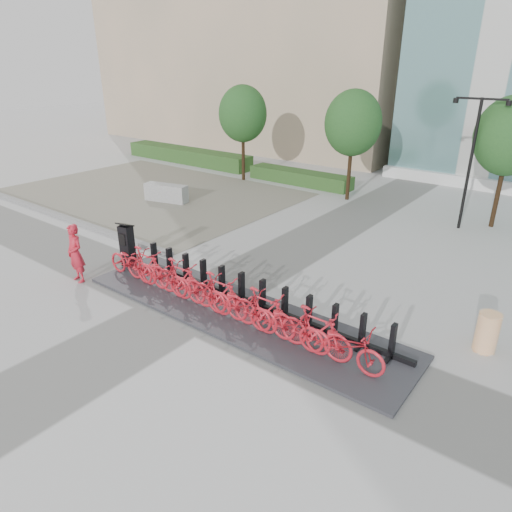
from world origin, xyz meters
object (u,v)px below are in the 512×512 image
Objects in this scene: kiosk at (127,245)px; worker_red at (75,253)px; bike_0 at (131,262)px; construction_barrel at (487,332)px; jersey_barrier at (166,193)px.

worker_red reaches higher than kiosk.
bike_0 reaches higher than construction_barrel.
kiosk reaches higher than jersey_barrier.
jersey_barrier is at bearing 165.73° from construction_barrel.
jersey_barrier is (-4.37, 7.49, -0.49)m from worker_red.
kiosk is (-0.80, 0.49, 0.21)m from bike_0.
construction_barrel reaches higher than jersey_barrier.
worker_red reaches higher than construction_barrel.
kiosk is at bearing 58.15° from bike_0.
construction_barrel is (9.49, 2.60, -0.10)m from bike_0.
worker_red is at bearing -161.15° from construction_barrel.
construction_barrel is (10.72, 3.66, -0.43)m from worker_red.
worker_red is 8.69m from jersey_barrier.
bike_0 is 1.06× the size of worker_red.
kiosk is at bearing 79.15° from worker_red.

